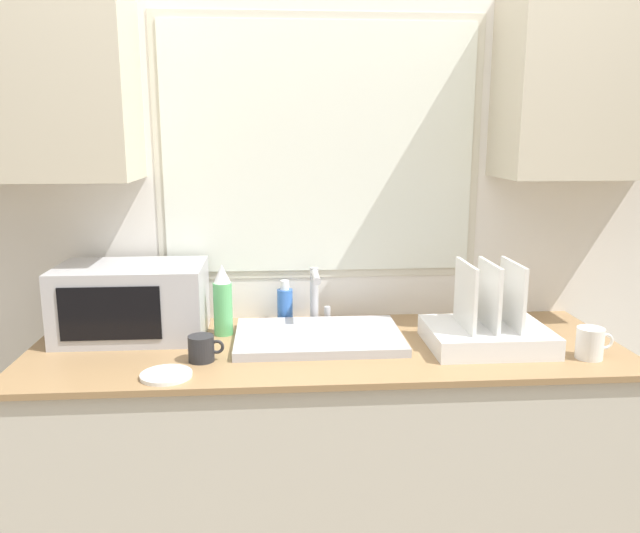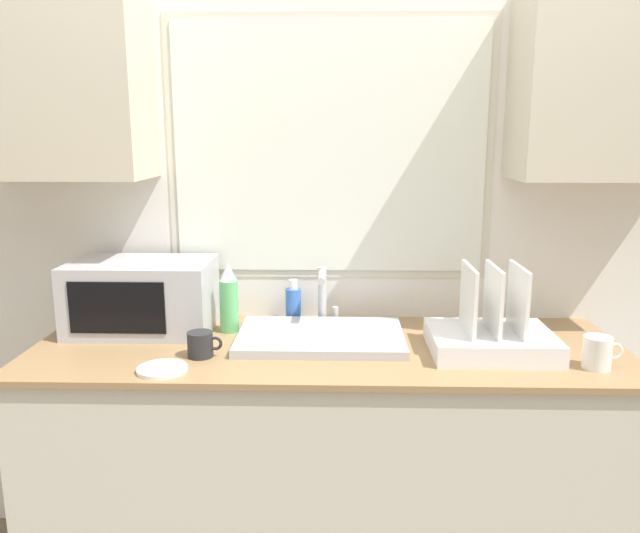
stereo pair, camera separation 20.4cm
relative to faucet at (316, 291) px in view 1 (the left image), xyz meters
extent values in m
cube|color=beige|center=(0.02, -0.24, -0.60)|extent=(1.97, 0.68, 0.90)
cube|color=#99754C|center=(0.02, -0.24, -0.14)|extent=(2.00, 0.71, 0.02)
cube|color=silver|center=(0.02, 0.13, 0.25)|extent=(6.00, 0.06, 2.60)
cube|color=beige|center=(0.02, 0.10, 0.52)|extent=(1.22, 0.01, 0.98)
cube|color=white|center=(0.02, 0.10, 0.52)|extent=(1.16, 0.01, 0.92)
cube|color=beige|center=(-0.93, -0.06, 0.74)|extent=(0.62, 0.32, 0.64)
cube|color=beige|center=(0.97, -0.06, 0.74)|extent=(0.62, 0.32, 0.64)
cube|color=#B2B2B7|center=(0.00, -0.20, -0.11)|extent=(0.57, 0.39, 0.03)
cylinder|color=#B7B7BC|center=(0.00, 0.03, -0.02)|extent=(0.03, 0.03, 0.21)
cylinder|color=#B7B7BC|center=(0.00, -0.06, 0.07)|extent=(0.03, 0.16, 0.03)
cylinder|color=#B7B7BC|center=(0.05, 0.03, -0.10)|extent=(0.02, 0.02, 0.06)
cube|color=#B2B2B7|center=(-0.66, -0.09, 0.00)|extent=(0.51, 0.31, 0.26)
cube|color=black|center=(-0.69, -0.25, 0.00)|extent=(0.33, 0.01, 0.18)
cube|color=white|center=(0.56, -0.30, -0.09)|extent=(0.40, 0.32, 0.07)
cube|color=white|center=(0.48, -0.30, 0.05)|extent=(0.01, 0.22, 0.22)
cube|color=white|center=(0.56, -0.30, 0.05)|extent=(0.01, 0.22, 0.22)
cube|color=white|center=(0.64, -0.30, 0.05)|extent=(0.01, 0.22, 0.22)
cylinder|color=#59B266|center=(-0.34, -0.10, -0.03)|extent=(0.07, 0.07, 0.19)
cone|color=silver|center=(-0.34, -0.10, 0.09)|extent=(0.06, 0.06, 0.07)
cylinder|color=blue|center=(-0.12, 0.04, -0.07)|extent=(0.06, 0.06, 0.13)
cylinder|color=white|center=(-0.12, 0.04, 0.02)|extent=(0.03, 0.03, 0.04)
cylinder|color=#262628|center=(-0.39, -0.37, -0.09)|extent=(0.08, 0.08, 0.08)
torus|color=#262628|center=(-0.34, -0.37, -0.08)|extent=(0.05, 0.01, 0.05)
cylinder|color=white|center=(0.85, -0.43, -0.08)|extent=(0.09, 0.09, 0.10)
torus|color=white|center=(0.90, -0.43, -0.07)|extent=(0.05, 0.01, 0.05)
cylinder|color=white|center=(-0.48, -0.49, -0.12)|extent=(0.15, 0.15, 0.01)
camera|label=1|loc=(-0.15, -2.26, 0.57)|focal=35.00mm
camera|label=2|loc=(0.05, -2.26, 0.57)|focal=35.00mm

